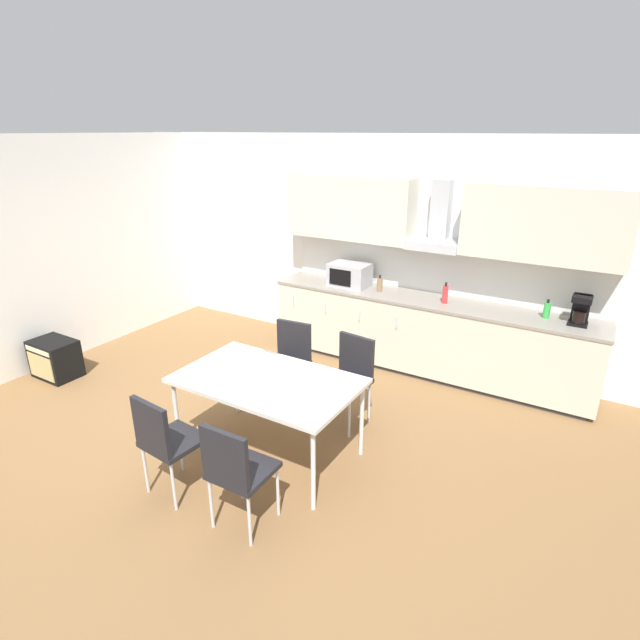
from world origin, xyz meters
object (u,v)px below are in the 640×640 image
(chair_far_left, at_px, (290,356))
(bottle_brown, at_px, (380,284))
(coffee_maker, at_px, (580,310))
(guitar_amp, at_px, (55,359))
(chair_near_left, at_px, (164,437))
(dining_table, at_px, (267,383))
(microwave, at_px, (350,275))
(bottle_green, at_px, (547,310))
(bottle_red, at_px, (445,294))
(chair_far_right, at_px, (350,372))
(chair_near_right, at_px, (235,467))
(pendant_lamp, at_px, (262,260))

(chair_far_left, bearing_deg, bottle_brown, 76.87)
(coffee_maker, distance_m, guitar_amp, 5.72)
(chair_far_left, bearing_deg, chair_near_left, -89.98)
(dining_table, bearing_deg, microwave, 100.75)
(bottle_green, height_order, guitar_amp, bottle_green)
(coffee_maker, relative_size, chair_near_left, 0.34)
(coffee_maker, xyz_separation_m, bottle_green, (-0.30, 0.01, -0.07))
(bottle_red, height_order, chair_far_right, bottle_red)
(bottle_red, distance_m, bottle_green, 1.04)
(coffee_maker, relative_size, chair_near_right, 0.34)
(chair_far_left, distance_m, chair_far_right, 0.70)
(chair_far_left, height_order, chair_near_right, same)
(chair_far_left, height_order, chair_near_left, same)
(bottle_green, bearing_deg, chair_far_right, -134.63)
(chair_near_left, bearing_deg, chair_far_right, 67.39)
(bottle_brown, relative_size, pendant_lamp, 0.63)
(dining_table, distance_m, chair_far_right, 0.93)
(bottle_red, bearing_deg, bottle_green, 4.40)
(bottle_red, height_order, bottle_green, bottle_red)
(chair_near_right, bearing_deg, bottle_green, 64.99)
(pendant_lamp, bearing_deg, bottle_green, 51.97)
(bottle_green, xyz_separation_m, pendant_lamp, (-1.82, -2.33, 0.79))
(chair_far_left, bearing_deg, microwave, 93.36)
(coffee_maker, bearing_deg, pendant_lamp, -132.51)
(chair_far_right, height_order, pendant_lamp, pendant_lamp)
(pendant_lamp, bearing_deg, coffee_maker, 47.49)
(chair_far_left, xyz_separation_m, chair_near_left, (0.00, -1.68, 0.00))
(bottle_red, bearing_deg, chair_far_right, -107.06)
(bottle_green, bearing_deg, pendant_lamp, -128.03)
(pendant_lamp, bearing_deg, microwave, 100.75)
(coffee_maker, relative_size, bottle_green, 1.52)
(dining_table, relative_size, guitar_amp, 2.92)
(microwave, xyz_separation_m, bottle_red, (1.22, -0.04, -0.04))
(dining_table, distance_m, pendant_lamp, 1.07)
(dining_table, bearing_deg, bottle_green, 51.97)
(bottle_red, bearing_deg, microwave, 178.18)
(dining_table, xyz_separation_m, chair_near_right, (0.34, -0.84, -0.17))
(bottle_green, xyz_separation_m, chair_far_left, (-2.17, -1.49, -0.44))
(bottle_red, bearing_deg, chair_near_right, -98.12)
(microwave, distance_m, chair_near_left, 3.17)
(chair_far_left, relative_size, chair_far_right, 1.00)
(bottle_green, distance_m, chair_far_left, 2.67)
(bottle_green, xyz_separation_m, chair_near_left, (-2.17, -3.17, -0.44))
(chair_far_left, bearing_deg, dining_table, -67.42)
(microwave, relative_size, chair_far_left, 0.55)
(microwave, bearing_deg, bottle_brown, -2.95)
(bottle_red, bearing_deg, chair_far_left, -128.79)
(chair_far_left, relative_size, pendant_lamp, 2.72)
(bottle_brown, distance_m, pendant_lamp, 2.40)
(bottle_brown, relative_size, bottle_green, 1.02)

